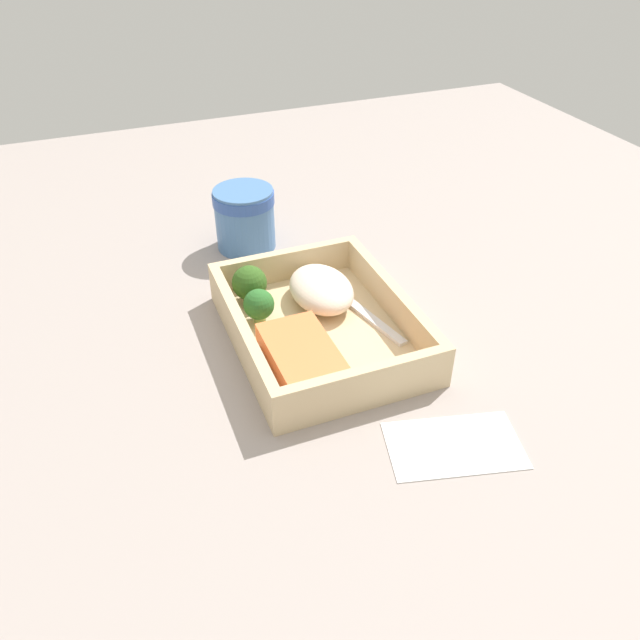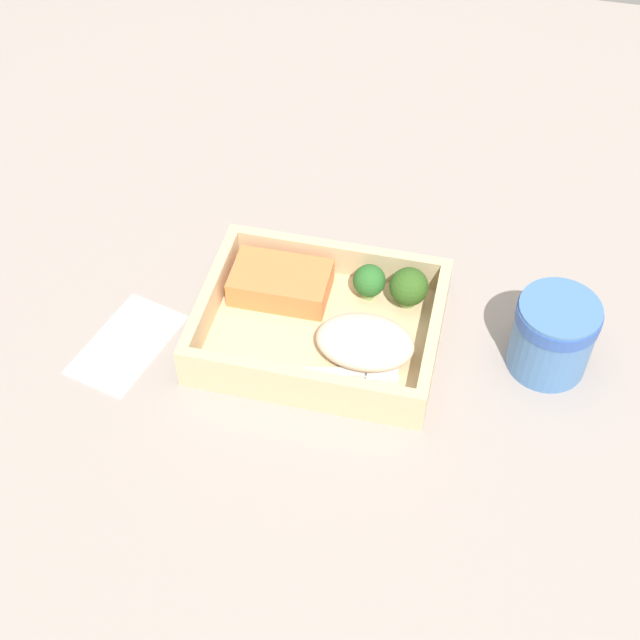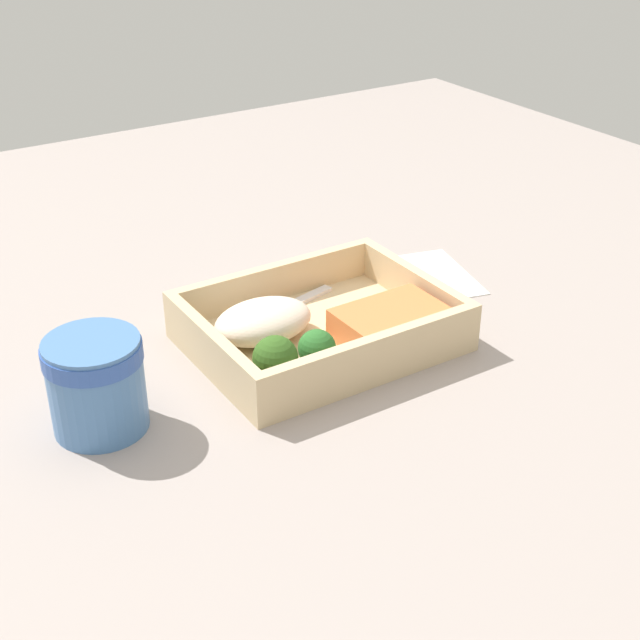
{
  "view_description": "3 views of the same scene",
  "coord_description": "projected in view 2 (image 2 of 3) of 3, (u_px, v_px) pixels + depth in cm",
  "views": [
    {
      "loc": [
        -53.2,
        20.97,
        45.0
      ],
      "look_at": [
        0.0,
        0.0,
        2.7
      ],
      "focal_mm": 35.0,
      "sensor_mm": 36.0,
      "label": 1
    },
    {
      "loc": [
        14.24,
        -61.14,
        73.72
      ],
      "look_at": [
        0.0,
        0.0,
        2.7
      ],
      "focal_mm": 50.0,
      "sensor_mm": 36.0,
      "label": 2
    },
    {
      "loc": [
        42.44,
        66.47,
        46.42
      ],
      "look_at": [
        0.0,
        0.0,
        2.7
      ],
      "focal_mm": 50.0,
      "sensor_mm": 36.0,
      "label": 3
    }
  ],
  "objects": [
    {
      "name": "takeout_tray",
      "position": [
        320.0,
        333.0,
        0.96
      ],
      "size": [
        25.47,
        19.63,
        1.2
      ],
      "primitive_type": "cube",
      "color": "#D2B689",
      "rests_on": "ground_plane"
    },
    {
      "name": "ground_plane",
      "position": [
        320.0,
        342.0,
        0.98
      ],
      "size": [
        160.0,
        160.0,
        2.0
      ],
      "primitive_type": "cube",
      "color": "gray"
    },
    {
      "name": "receipt_slip",
      "position": [
        127.0,
        344.0,
        0.96
      ],
      "size": [
        10.33,
        14.19,
        0.24
      ],
      "primitive_type": "cube",
      "rotation": [
        0.0,
        0.0,
        -0.25
      ],
      "color": "white",
      "rests_on": "ground_plane"
    },
    {
      "name": "fork",
      "position": [
        332.0,
        373.0,
        0.92
      ],
      "size": [
        15.76,
        5.2,
        0.44
      ],
      "color": "silver",
      "rests_on": "takeout_tray"
    },
    {
      "name": "tray_rim",
      "position": [
        320.0,
        317.0,
        0.94
      ],
      "size": [
        25.47,
        19.63,
        3.96
      ],
      "color": "#D2B689",
      "rests_on": "takeout_tray"
    },
    {
      "name": "broccoli_floret_2",
      "position": [
        369.0,
        281.0,
        0.97
      ],
      "size": [
        3.62,
        3.62,
        4.32
      ],
      "color": "#80A659",
      "rests_on": "takeout_tray"
    },
    {
      "name": "salmon_fillet",
      "position": [
        281.0,
        283.0,
        0.98
      ],
      "size": [
        10.83,
        6.8,
        3.16
      ],
      "primitive_type": "cube",
      "rotation": [
        0.0,
        0.0,
        0.01
      ],
      "color": "orange",
      "rests_on": "takeout_tray"
    },
    {
      "name": "paper_cup",
      "position": [
        554.0,
        332.0,
        0.91
      ],
      "size": [
        8.55,
        8.55,
        8.74
      ],
      "color": "#4875AE",
      "rests_on": "ground_plane"
    },
    {
      "name": "mashed_potatoes",
      "position": [
        365.0,
        342.0,
        0.92
      ],
      "size": [
        10.32,
        7.37,
        3.78
      ],
      "primitive_type": "ellipsoid",
      "color": "beige",
      "rests_on": "takeout_tray"
    },
    {
      "name": "broccoli_floret_1",
      "position": [
        409.0,
        287.0,
        0.96
      ],
      "size": [
        4.26,
        4.26,
        4.89
      ],
      "color": "#8AA25E",
      "rests_on": "takeout_tray"
    }
  ]
}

